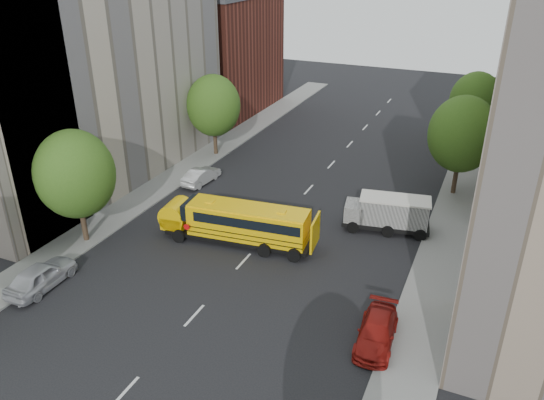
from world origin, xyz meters
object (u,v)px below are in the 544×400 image
Objects in this scene: street_tree_1 at (75,174)px; safari_truck at (388,213)px; parked_car_1 at (201,176)px; school_bus at (237,221)px; street_tree_2 at (214,106)px; street_tree_5 at (475,101)px; parked_car_0 at (41,276)px; parked_car_5 at (450,129)px; street_tree_4 at (462,134)px; parked_car_3 at (377,332)px.

safari_truck is (18.40, 9.82, -3.60)m from street_tree_1.
safari_truck is 16.31m from parked_car_1.
school_bus is at bearing 23.03° from street_tree_1.
street_tree_2 reaches higher than street_tree_5.
school_bus is at bearing 138.51° from parked_car_1.
street_tree_5 is 27.32m from parked_car_1.
parked_car_0 is 42.53m from parked_car_5.
school_bus is 2.54× the size of parked_car_1.
safari_truck is (-3.60, -8.18, -3.73)m from street_tree_4.
parked_car_5 is at bearing 64.35° from school_bus.
parked_car_3 is at bearing -5.72° from street_tree_1.
parked_car_1 is at bearing -94.30° from parked_car_0.
school_bus is (9.55, -13.94, -3.25)m from street_tree_2.
parked_car_0 is 1.03× the size of parked_car_3.
street_tree_2 is at bearing -146.71° from parked_car_5.
parked_car_1 is at bearing -70.97° from street_tree_2.
school_bus is at bearing -55.59° from street_tree_2.
street_tree_4 is at bearing 0.00° from street_tree_2.
street_tree_4 is at bearing -85.65° from parked_car_5.
street_tree_4 is 19.01m from school_bus.
safari_truck is at bearing 28.09° from street_tree_1.
street_tree_2 is 1.03× the size of street_tree_5.
street_tree_5 is at bearing -132.81° from parked_car_1.
parked_car_5 is (19.80, 33.06, -4.24)m from street_tree_1.
street_tree_5 is 41.05m from parked_car_0.
school_bus is at bearing -115.64° from street_tree_5.
street_tree_4 is 1.08× the size of street_tree_5.
safari_truck is 23.29m from parked_car_5.
street_tree_1 reaches higher than parked_car_5.
street_tree_2 reaches higher than parked_car_5.
street_tree_2 is at bearing 146.31° from safari_truck.
parked_car_0 is 19.47m from parked_car_3.
street_tree_1 is 1.96× the size of parked_car_1.
parked_car_0 is at bearing -148.09° from safari_truck.
parked_car_3 is at bearing -35.18° from school_bus.
safari_truck is (-3.60, -20.18, -3.35)m from street_tree_5.
parked_car_0 is 16.93m from parked_car_1.
street_tree_2 is 25.06m from street_tree_5.
parked_car_1 is (2.20, 11.62, -4.29)m from street_tree_1.
street_tree_4 is at bearing 39.29° from street_tree_1.
parked_car_1 is at bearing -137.13° from street_tree_5.
school_bus is 2.23× the size of parked_car_0.
street_tree_1 is at bearing -124.88° from parked_car_5.
parked_car_5 is (-0.80, 35.12, 0.06)m from parked_car_3.
school_bus reaches higher than parked_car_1.
school_bus is at bearing -132.68° from parked_car_0.
parked_car_0 is at bearing -131.50° from street_tree_4.
street_tree_1 is 1.72× the size of parked_car_0.
street_tree_4 is 15.83m from parked_car_5.
school_bus is 12.67m from parked_car_3.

